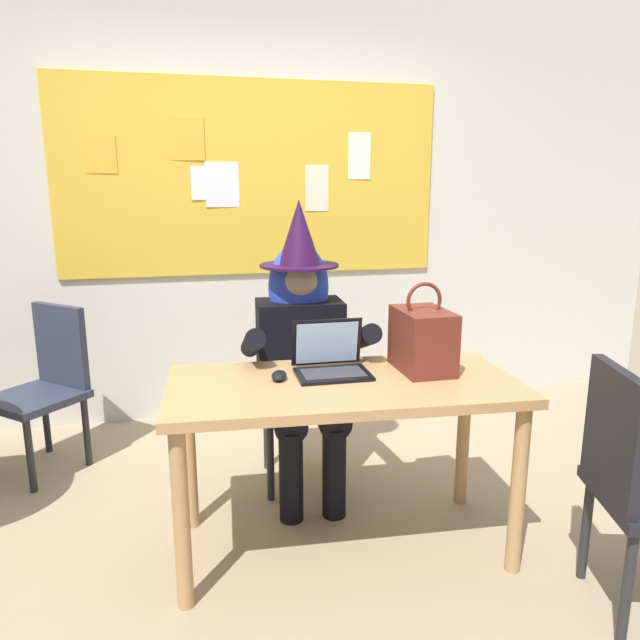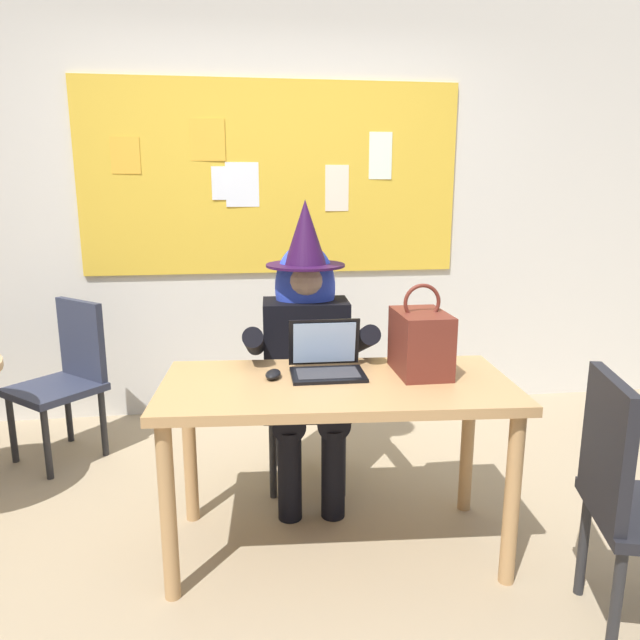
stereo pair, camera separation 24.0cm
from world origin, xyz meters
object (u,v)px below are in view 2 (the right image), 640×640
Objects in this scene: laptop at (326,362)px; computer_mouse at (273,374)px; person_costumed at (307,338)px; handbag at (421,342)px; chair_spare_by_window at (67,372)px; desk_main at (337,405)px; chair_extra_corner at (636,494)px; chair_at_desk at (306,386)px.

laptop reaches higher than computer_mouse.
person_costumed is 0.53m from computer_mouse.
handbag is 0.43× the size of chair_spare_by_window.
chair_spare_by_window is (-1.35, 1.11, -0.15)m from desk_main.
chair_extra_corner is (0.93, -0.72, -0.28)m from laptop.
laptop is at bearing 172.60° from handbag.
handbag reaches higher than desk_main.
desk_main is at bearing 93.21° from chair_spare_by_window.
person_costumed is 13.87× the size of computer_mouse.
handbag is at bearing 14.57° from computer_mouse.
handbag is at bearing 101.27° from chair_spare_by_window.
handbag is 2.04m from chair_spare_by_window.
chair_at_desk reaches higher than desk_main.
desk_main is 1.00× the size of person_costumed.
chair_extra_corner is (0.90, -0.60, -0.13)m from desk_main.
chair_extra_corner reaches higher than chair_at_desk.
chair_extra_corner is (1.15, -0.68, -0.25)m from computer_mouse.
chair_at_desk is at bearing 92.98° from laptop.
laptop is 0.40m from handbag.
desk_main is 0.59m from person_costumed.
person_costumed is 0.66m from handbag.
chair_spare_by_window is (-1.10, 1.03, -0.27)m from computer_mouse.
chair_extra_corner is (0.96, -1.17, -0.27)m from person_costumed.
laptop is at bearing 102.29° from desk_main.
desk_main is 0.29m from computer_mouse.
chair_extra_corner is at bearing -33.68° from desk_main.
chair_spare_by_window is at bearing 140.58° from desk_main.
desk_main is 13.86× the size of computer_mouse.
person_costumed reaches higher than chair_at_desk.
computer_mouse reaches higher than desk_main.
chair_at_desk is 2.89× the size of laptop.
laptop is at bearing 7.27° from chair_at_desk.
chair_at_desk is 1.37m from chair_spare_by_window.
handbag reaches higher than computer_mouse.
laptop is 2.94× the size of computer_mouse.
person_costumed reaches higher than computer_mouse.
desk_main is at bearing -169.50° from handbag.
chair_at_desk is 8.50× the size of computer_mouse.
desk_main is at bearing 9.05° from chair_at_desk.
laptop is 0.81× the size of handbag.
person_costumed reaches higher than chair_spare_by_window.
person_costumed is 3.82× the size of handbag.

